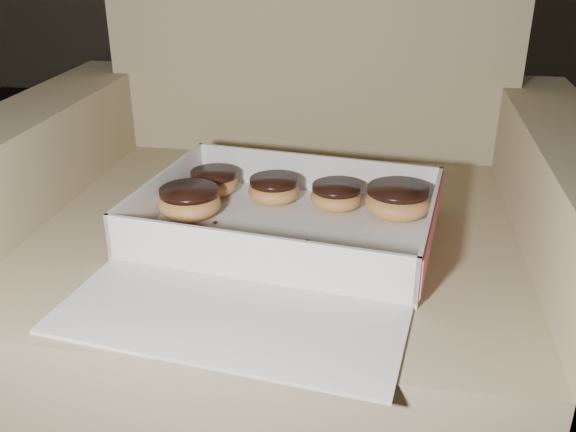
# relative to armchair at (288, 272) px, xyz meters

# --- Properties ---
(floor) EXTENTS (4.50, 4.50, 0.00)m
(floor) POSITION_rel_armchair_xyz_m (-0.12, 0.20, -0.33)
(floor) COLOR black
(floor) RESTS_ON ground
(armchair) EXTENTS (0.99, 0.84, 1.04)m
(armchair) POSITION_rel_armchair_xyz_m (0.00, 0.00, 0.00)
(armchair) COLOR #9B8362
(armchair) RESTS_ON floor
(bakery_box) EXTENTS (0.49, 0.55, 0.07)m
(bakery_box) POSITION_rel_armchair_xyz_m (0.02, -0.16, 0.15)
(bakery_box) COLOR silver
(bakery_box) RESTS_ON armchair
(donut_a) EXTENTS (0.10, 0.10, 0.05)m
(donut_a) POSITION_rel_armchair_xyz_m (-0.14, -0.10, 0.17)
(donut_a) COLOR #E69450
(donut_a) RESTS_ON bakery_box
(donut_b) EXTENTS (0.10, 0.10, 0.05)m
(donut_b) POSITION_rel_armchair_xyz_m (0.18, -0.05, 0.17)
(donut_b) COLOR #E69450
(donut_b) RESTS_ON bakery_box
(donut_c) EXTENTS (0.08, 0.08, 0.04)m
(donut_c) POSITION_rel_armchair_xyz_m (-0.13, -0.01, 0.17)
(donut_c) COLOR #E69450
(donut_c) RESTS_ON bakery_box
(donut_d) EXTENTS (0.09, 0.09, 0.04)m
(donut_d) POSITION_rel_armchair_xyz_m (-0.02, -0.03, 0.17)
(donut_d) COLOR #E69450
(donut_d) RESTS_ON bakery_box
(donut_e) EXTENTS (0.08, 0.08, 0.04)m
(donut_e) POSITION_rel_armchair_xyz_m (0.08, -0.04, 0.17)
(donut_e) COLOR #E69450
(donut_e) RESTS_ON bakery_box
(crumb_a) EXTENTS (0.01, 0.01, 0.00)m
(crumb_a) POSITION_rel_armchair_xyz_m (0.20, -0.23, 0.15)
(crumb_a) COLOR black
(crumb_a) RESTS_ON bakery_box
(crumb_b) EXTENTS (0.01, 0.01, 0.00)m
(crumb_b) POSITION_rel_armchair_xyz_m (0.05, -0.16, 0.15)
(crumb_b) COLOR black
(crumb_b) RESTS_ON bakery_box
(crumb_c) EXTENTS (0.01, 0.01, 0.00)m
(crumb_c) POSITION_rel_armchair_xyz_m (0.10, -0.21, 0.15)
(crumb_c) COLOR black
(crumb_c) RESTS_ON bakery_box
(crumb_d) EXTENTS (0.01, 0.01, 0.00)m
(crumb_d) POSITION_rel_armchair_xyz_m (0.16, -0.28, 0.15)
(crumb_d) COLOR black
(crumb_d) RESTS_ON bakery_box
(crumb_e) EXTENTS (0.01, 0.01, 0.00)m
(crumb_e) POSITION_rel_armchair_xyz_m (-0.09, -0.12, 0.15)
(crumb_e) COLOR black
(crumb_e) RESTS_ON bakery_box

